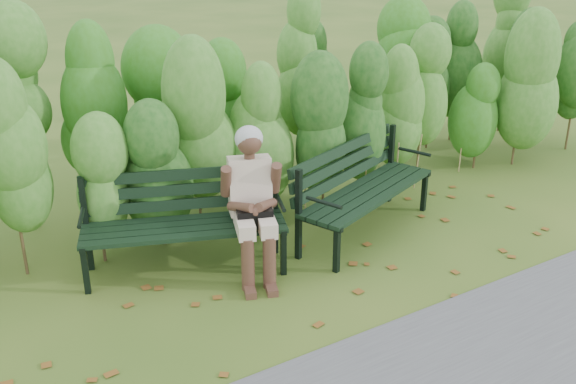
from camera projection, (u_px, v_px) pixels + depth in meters
ground at (308, 280)px, 6.18m from camera, size 80.00×80.00×0.00m
hedge_band at (213, 101)px, 7.15m from camera, size 11.04×1.67×2.42m
leaf_litter at (326, 279)px, 6.19m from camera, size 5.95×2.27×0.01m
bench_left at (183, 215)px, 6.20m from camera, size 1.94×1.22×0.92m
bench_right at (359, 182)px, 6.93m from camera, size 1.94×1.21×0.92m
seated_woman at (252, 195)px, 6.05m from camera, size 0.64×0.87×1.38m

